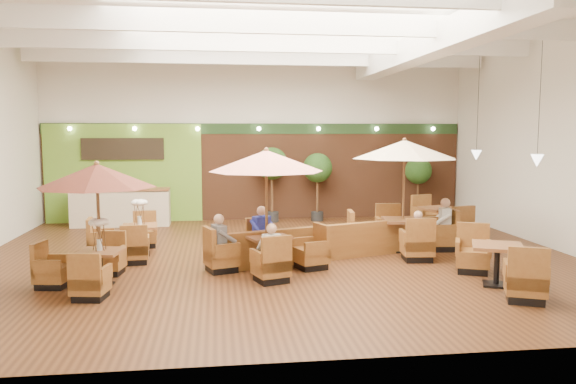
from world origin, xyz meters
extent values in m
plane|color=#381E0F|center=(0.00, 0.00, 0.00)|extent=(14.00, 14.00, 0.00)
cube|color=silver|center=(0.00, 6.00, 2.75)|extent=(14.00, 0.04, 5.50)
cube|color=silver|center=(0.00, -6.00, 2.75)|extent=(14.00, 0.04, 5.50)
cube|color=silver|center=(7.00, 0.00, 2.75)|extent=(0.04, 12.00, 5.50)
cube|color=white|center=(0.00, 0.00, 5.50)|extent=(14.00, 12.00, 0.04)
cube|color=brown|center=(0.00, 5.94, 1.60)|extent=(13.90, 0.10, 3.20)
cube|color=#1E3819|center=(0.00, 5.93, 3.05)|extent=(13.90, 0.12, 0.35)
cube|color=#699D2D|center=(-4.40, 5.88, 1.60)|extent=(5.00, 0.08, 3.20)
cube|color=black|center=(-4.40, 5.80, 2.40)|extent=(2.60, 0.08, 0.70)
cube|color=white|center=(3.50, 0.00, 4.95)|extent=(0.60, 11.00, 0.60)
cube|color=white|center=(0.00, -1.30, 5.15)|extent=(13.60, 0.12, 0.45)
cube|color=white|center=(0.00, 1.30, 5.15)|extent=(13.60, 0.12, 0.45)
cube|color=white|center=(0.00, 4.00, 5.15)|extent=(13.60, 0.12, 0.45)
cylinder|color=black|center=(5.80, -1.00, 3.90)|extent=(0.01, 0.01, 3.20)
cone|color=white|center=(5.80, -1.00, 2.30)|extent=(0.28, 0.28, 0.28)
cylinder|color=black|center=(5.80, 2.00, 3.90)|extent=(0.01, 0.01, 3.20)
cone|color=white|center=(5.80, 2.00, 2.30)|extent=(0.28, 0.28, 0.28)
sphere|color=#FFEAC6|center=(-6.00, 5.70, 3.05)|extent=(0.14, 0.14, 0.14)
sphere|color=#FFEAC6|center=(-4.00, 5.70, 3.05)|extent=(0.14, 0.14, 0.14)
sphere|color=#FFEAC6|center=(-2.00, 5.70, 3.05)|extent=(0.14, 0.14, 0.14)
sphere|color=#FFEAC6|center=(0.00, 5.70, 3.05)|extent=(0.14, 0.14, 0.14)
sphere|color=#FFEAC6|center=(2.00, 5.70, 3.05)|extent=(0.14, 0.14, 0.14)
sphere|color=#FFEAC6|center=(4.00, 5.70, 3.05)|extent=(0.14, 0.14, 0.14)
sphere|color=#FFEAC6|center=(6.00, 5.70, 3.05)|extent=(0.14, 0.14, 0.14)
cube|color=beige|center=(-4.40, 5.10, 0.55)|extent=(3.00, 0.70, 1.10)
cube|color=brown|center=(-4.40, 5.10, 1.15)|extent=(3.00, 0.75, 0.06)
cube|color=brown|center=(1.32, -0.33, 0.41)|extent=(5.64, 2.04, 0.81)
cube|color=brown|center=(-3.65, -1.97, 0.67)|extent=(0.90, 0.90, 0.06)
cylinder|color=black|center=(-3.65, -1.97, 0.34)|extent=(0.09, 0.09, 0.61)
cube|color=black|center=(-3.65, -1.97, 0.02)|extent=(0.48, 0.48, 0.04)
cube|color=brown|center=(-3.65, -2.85, 0.28)|extent=(0.66, 0.66, 0.30)
cube|color=brown|center=(-3.61, -3.08, 0.55)|extent=(0.58, 0.18, 0.65)
cube|color=brown|center=(-3.92, -2.80, 0.46)|extent=(0.16, 0.51, 0.26)
cube|color=brown|center=(-3.39, -2.89, 0.46)|extent=(0.16, 0.51, 0.26)
cube|color=black|center=(-3.65, -2.85, 0.06)|extent=(0.58, 0.58, 0.13)
cube|color=brown|center=(-3.65, -1.09, 0.28)|extent=(0.66, 0.66, 0.30)
cube|color=brown|center=(-3.69, -0.85, 0.55)|extent=(0.58, 0.18, 0.65)
cube|color=brown|center=(-3.39, -1.13, 0.46)|extent=(0.16, 0.51, 0.26)
cube|color=brown|center=(-3.92, -1.05, 0.46)|extent=(0.16, 0.51, 0.26)
cube|color=black|center=(-3.65, -1.09, 0.06)|extent=(0.58, 0.58, 0.13)
cube|color=brown|center=(-4.53, -1.97, 0.28)|extent=(0.66, 0.66, 0.30)
cube|color=brown|center=(-4.29, -1.93, 0.55)|extent=(0.18, 0.58, 0.65)
cube|color=brown|center=(-4.49, -1.70, 0.46)|extent=(0.51, 0.16, 0.26)
cube|color=brown|center=(-4.57, -2.23, 0.46)|extent=(0.51, 0.16, 0.26)
cube|color=black|center=(-4.53, -1.97, 0.06)|extent=(0.58, 0.58, 0.13)
cylinder|color=brown|center=(-3.65, -1.97, 1.16)|extent=(0.06, 0.06, 2.31)
cone|color=#4C2016|center=(-3.65, -1.97, 2.13)|extent=(2.22, 2.22, 0.45)
sphere|color=brown|center=(-3.65, -1.97, 2.36)|extent=(0.10, 0.10, 0.10)
cylinder|color=silver|center=(-3.65, -1.97, 0.80)|extent=(0.10, 0.10, 0.22)
cube|color=brown|center=(-0.37, -1.14, 0.73)|extent=(1.09, 1.09, 0.06)
cylinder|color=black|center=(-0.37, -1.14, 0.37)|extent=(0.10, 0.10, 0.67)
cube|color=black|center=(-0.37, -1.14, 0.02)|extent=(0.58, 0.58, 0.04)
cube|color=brown|center=(-0.37, -2.10, 0.30)|extent=(0.79, 0.79, 0.32)
cube|color=brown|center=(-0.46, -2.35, 0.61)|extent=(0.63, 0.30, 0.71)
cube|color=brown|center=(-0.65, -2.20, 0.51)|extent=(0.25, 0.55, 0.28)
cube|color=brown|center=(-0.09, -2.01, 0.51)|extent=(0.25, 0.55, 0.28)
cube|color=black|center=(-0.37, -2.10, 0.07)|extent=(0.70, 0.70, 0.14)
cube|color=brown|center=(-0.37, -0.18, 0.30)|extent=(0.79, 0.79, 0.32)
cube|color=brown|center=(-0.29, 0.07, 0.61)|extent=(0.63, 0.30, 0.71)
cube|color=brown|center=(-0.09, -0.09, 0.51)|extent=(0.25, 0.55, 0.28)
cube|color=brown|center=(-0.65, -0.28, 0.51)|extent=(0.25, 0.55, 0.28)
cube|color=black|center=(-0.37, -0.18, 0.07)|extent=(0.70, 0.70, 0.14)
cube|color=brown|center=(-1.33, -1.14, 0.30)|extent=(0.79, 0.79, 0.32)
cube|color=brown|center=(-1.08, -1.23, 0.61)|extent=(0.30, 0.63, 0.71)
cube|color=brown|center=(-1.43, -0.87, 0.51)|extent=(0.55, 0.25, 0.28)
cube|color=brown|center=(-1.24, -1.42, 0.51)|extent=(0.55, 0.25, 0.28)
cube|color=black|center=(-1.33, -1.14, 0.07)|extent=(0.70, 0.70, 0.14)
cube|color=brown|center=(0.59, -1.14, 0.30)|extent=(0.79, 0.79, 0.32)
cube|color=brown|center=(0.34, -1.06, 0.61)|extent=(0.30, 0.63, 0.71)
cube|color=brown|center=(0.68, -1.42, 0.51)|extent=(0.55, 0.25, 0.28)
cube|color=brown|center=(0.49, -0.87, 0.51)|extent=(0.55, 0.25, 0.28)
cube|color=black|center=(0.59, -1.14, 0.07)|extent=(0.70, 0.70, 0.14)
cylinder|color=brown|center=(-0.37, -1.14, 1.26)|extent=(0.06, 0.06, 2.53)
cone|color=#D47B66|center=(-0.37, -1.14, 2.35)|extent=(2.42, 2.42, 0.45)
sphere|color=brown|center=(-0.37, -1.14, 2.58)|extent=(0.10, 0.10, 0.10)
cube|color=brown|center=(3.14, 0.33, 0.78)|extent=(1.02, 1.02, 0.06)
cylinder|color=black|center=(3.14, 0.33, 0.40)|extent=(0.11, 0.11, 0.71)
cube|color=black|center=(3.14, 0.33, 0.02)|extent=(0.54, 0.54, 0.04)
cube|color=brown|center=(3.14, -0.70, 0.32)|extent=(0.74, 0.74, 0.35)
cube|color=brown|center=(3.17, -0.98, 0.65)|extent=(0.68, 0.18, 0.76)
cube|color=brown|center=(2.83, -0.67, 0.54)|extent=(0.15, 0.60, 0.30)
cube|color=brown|center=(3.45, -0.74, 0.54)|extent=(0.15, 0.60, 0.30)
cube|color=black|center=(3.14, -0.70, 0.08)|extent=(0.66, 0.66, 0.15)
cube|color=brown|center=(3.14, 1.36, 0.32)|extent=(0.74, 0.74, 0.35)
cube|color=brown|center=(3.11, 1.64, 0.65)|extent=(0.68, 0.18, 0.76)
cube|color=brown|center=(3.45, 1.32, 0.54)|extent=(0.15, 0.60, 0.30)
cube|color=brown|center=(2.83, 1.39, 0.54)|extent=(0.15, 0.60, 0.30)
cube|color=black|center=(3.14, 1.36, 0.08)|extent=(0.66, 0.66, 0.15)
cube|color=brown|center=(2.11, 0.33, 0.32)|extent=(0.74, 0.74, 0.35)
cube|color=brown|center=(2.39, 0.36, 0.65)|extent=(0.18, 0.68, 0.76)
cube|color=brown|center=(2.14, 0.64, 0.54)|extent=(0.60, 0.15, 0.30)
cube|color=brown|center=(2.08, 0.02, 0.54)|extent=(0.60, 0.15, 0.30)
cube|color=black|center=(2.11, 0.33, 0.08)|extent=(0.66, 0.66, 0.15)
cube|color=brown|center=(4.17, 0.33, 0.32)|extent=(0.74, 0.74, 0.35)
cube|color=brown|center=(3.89, 0.30, 0.65)|extent=(0.18, 0.68, 0.76)
cube|color=brown|center=(4.13, 0.02, 0.54)|extent=(0.60, 0.15, 0.30)
cube|color=brown|center=(4.20, 0.64, 0.54)|extent=(0.60, 0.15, 0.30)
cube|color=black|center=(4.17, 0.33, 0.08)|extent=(0.66, 0.66, 0.15)
cylinder|color=brown|center=(3.14, 0.33, 1.35)|extent=(0.06, 0.06, 2.71)
cone|color=beige|center=(3.14, 0.33, 2.53)|extent=(2.60, 2.60, 0.45)
sphere|color=brown|center=(3.14, 0.33, 2.76)|extent=(0.10, 0.10, 0.10)
cube|color=brown|center=(-3.26, 0.76, 0.69)|extent=(0.89, 0.89, 0.06)
cylinder|color=black|center=(-3.26, 0.76, 0.35)|extent=(0.10, 0.10, 0.63)
cube|color=black|center=(-3.26, 0.76, 0.02)|extent=(0.47, 0.47, 0.04)
cube|color=brown|center=(-3.26, -0.15, 0.29)|extent=(0.65, 0.65, 0.31)
cube|color=brown|center=(-3.28, -0.40, 0.58)|extent=(0.60, 0.15, 0.67)
cube|color=brown|center=(-3.54, -0.18, 0.48)|extent=(0.13, 0.53, 0.27)
cube|color=brown|center=(-2.98, -0.13, 0.48)|extent=(0.13, 0.53, 0.27)
cube|color=black|center=(-3.26, -0.15, 0.07)|extent=(0.57, 0.57, 0.13)
cube|color=brown|center=(-3.26, 1.67, 0.29)|extent=(0.65, 0.65, 0.31)
cube|color=brown|center=(-3.24, 1.92, 0.58)|extent=(0.60, 0.15, 0.67)
cube|color=brown|center=(-2.98, 1.70, 0.48)|extent=(0.13, 0.53, 0.27)
cube|color=brown|center=(-3.54, 1.64, 0.48)|extent=(0.13, 0.53, 0.27)
cube|color=black|center=(-3.26, 1.67, 0.07)|extent=(0.57, 0.57, 0.13)
cube|color=brown|center=(-4.17, 0.76, 0.29)|extent=(0.65, 0.65, 0.31)
cube|color=brown|center=(-3.92, 0.74, 0.58)|extent=(0.15, 0.60, 0.67)
cube|color=brown|center=(-4.20, 1.04, 0.48)|extent=(0.53, 0.13, 0.27)
cube|color=brown|center=(-4.14, 0.48, 0.48)|extent=(0.53, 0.13, 0.27)
cube|color=black|center=(-4.17, 0.76, 0.07)|extent=(0.57, 0.57, 0.13)
cylinder|color=silver|center=(-3.26, 0.76, 0.83)|extent=(0.10, 0.10, 0.22)
cube|color=brown|center=(3.91, -2.92, 0.77)|extent=(1.20, 1.20, 0.06)
cylinder|color=black|center=(3.91, -2.92, 0.40)|extent=(0.11, 0.11, 0.71)
cube|color=black|center=(3.91, -2.92, 0.02)|extent=(0.64, 0.64, 0.04)
cube|color=brown|center=(3.91, -3.94, 0.32)|extent=(0.88, 0.88, 0.34)
cube|color=brown|center=(4.02, -4.20, 0.64)|extent=(0.65, 0.37, 0.75)
cube|color=brown|center=(3.62, -3.82, 0.54)|extent=(0.32, 0.57, 0.30)
cube|color=brown|center=(4.19, -4.07, 0.54)|extent=(0.32, 0.57, 0.30)
cube|color=black|center=(3.91, -3.94, 0.08)|extent=(0.78, 0.78, 0.15)
cube|color=brown|center=(3.91, -1.91, 0.32)|extent=(0.88, 0.88, 0.34)
cube|color=brown|center=(3.79, -1.65, 0.64)|extent=(0.65, 0.37, 0.75)
cube|color=brown|center=(4.19, -2.03, 0.54)|extent=(0.32, 0.57, 0.30)
cube|color=brown|center=(3.62, -1.78, 0.54)|extent=(0.32, 0.57, 0.30)
cube|color=black|center=(3.91, -1.91, 0.08)|extent=(0.78, 0.78, 0.15)
cube|color=brown|center=(4.84, 2.09, 0.79)|extent=(1.14, 1.14, 0.07)
cylinder|color=black|center=(4.84, 2.09, 0.41)|extent=(0.11, 0.11, 0.73)
cube|color=black|center=(4.84, 2.09, 0.02)|extent=(0.60, 0.60, 0.04)
cube|color=brown|center=(4.84, 1.05, 0.33)|extent=(0.83, 0.83, 0.35)
cube|color=brown|center=(4.77, 0.77, 0.66)|extent=(0.69, 0.28, 0.77)
cube|color=brown|center=(4.53, 0.97, 0.55)|extent=(0.24, 0.61, 0.31)
cube|color=brown|center=(5.15, 1.13, 0.55)|extent=(0.24, 0.61, 0.31)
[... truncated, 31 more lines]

